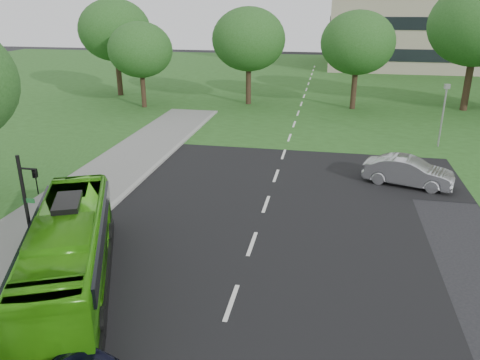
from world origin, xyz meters
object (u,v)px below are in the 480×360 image
Objects in this scene: tree_park_d at (478,25)px; tree_park_f at (115,30)px; tree_park_a at (140,50)px; sedan at (408,171)px; tree_park_c at (358,43)px; camera_pole at (444,107)px; tree_park_b at (249,39)px; bus at (69,252)px; traffic_light at (30,207)px.

tree_park_f is at bearing 178.43° from tree_park_d.
sedan is (21.12, -15.85, -4.38)m from tree_park_a.
tree_park_d reaches higher than tree_park_f.
tree_park_c is 9.96m from tree_park_d.
tree_park_d is 2.58× the size of camera_pole.
tree_park_b is 23.16m from sedan.
tree_park_a reaches higher than camera_pole.
tree_park_b is 2.10× the size of camera_pole.
tree_park_d reaches higher than bus.
tree_park_b is 1.03× the size of tree_park_c.
tree_park_d reaches higher than tree_park_c.
traffic_light is 1.06× the size of camera_pole.
tree_park_b reaches higher than sedan.
tree_park_d reaches higher than tree_park_b.
traffic_light is 25.77m from camera_pole.
tree_park_b reaches higher than tree_park_a.
camera_pole is (3.02, 7.74, 1.94)m from sedan.
bus is at bearing -121.82° from tree_park_d.
tree_park_b is (9.16, 3.30, 0.79)m from tree_park_a.
tree_park_f is 2.28× the size of camera_pole.
bus is 2.07× the size of sedan.
tree_park_a is at bearing -171.53° from tree_park_d.
sedan is at bearing 20.78° from bus.
tree_park_c is (9.67, -0.30, -0.14)m from tree_park_b.
tree_park_a is at bearing -170.93° from tree_park_c.
tree_park_f is (-4.69, 5.17, 1.33)m from tree_park_a.
tree_park_c is 32.77m from traffic_light.
sedan is at bearing -83.07° from tree_park_c.
tree_park_d reaches higher than sedan.
traffic_light reaches higher than camera_pole.
tree_park_f is at bearing 88.71° from bus.
sedan is at bearing -39.16° from tree_park_f.
camera_pole is (5.31, -11.11, -3.09)m from tree_park_c.
tree_park_a is 7.11m from tree_park_f.
tree_park_f reaches higher than bus.
tree_park_b is 0.93× the size of bus.
tree_park_f reaches higher than sedan.
sedan is at bearing -58.02° from tree_park_b.
bus is at bearing -108.25° from tree_park_c.
tree_park_d is at bearing 7.30° from tree_park_c.
sedan is at bearing 36.80° from traffic_light.
sedan is 1.09× the size of camera_pole.
traffic_light is (7.07, -27.42, -2.53)m from tree_park_a.
camera_pole is at bearing 45.86° from traffic_light.
tree_park_b is 1.93× the size of sedan.
bus is at bearing -20.10° from traffic_light.
tree_park_b is 1.98× the size of traffic_light.
tree_park_b is 19.50m from tree_park_d.
tree_park_d is 22.42m from sedan.
traffic_light is at bearing 139.36° from bus.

